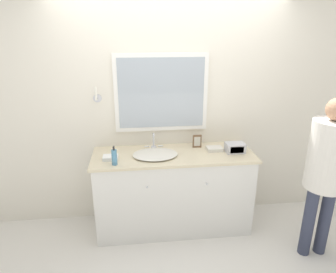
# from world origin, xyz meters

# --- Properties ---
(ground_plane) EXTENTS (14.00, 14.00, 0.00)m
(ground_plane) POSITION_xyz_m (0.00, 0.00, 0.00)
(ground_plane) COLOR silver
(wall_back) EXTENTS (8.00, 0.18, 2.55)m
(wall_back) POSITION_xyz_m (-0.00, 0.67, 1.28)
(wall_back) COLOR silver
(wall_back) RESTS_ON ground_plane
(vanity_counter) EXTENTS (1.74, 0.61, 0.91)m
(vanity_counter) POSITION_xyz_m (0.00, 0.34, 0.46)
(vanity_counter) COLOR silver
(vanity_counter) RESTS_ON ground_plane
(sink_basin) EXTENTS (0.47, 0.42, 0.19)m
(sink_basin) POSITION_xyz_m (-0.20, 0.32, 0.93)
(sink_basin) COLOR silver
(sink_basin) RESTS_ON vanity_counter
(soap_bottle) EXTENTS (0.05, 0.06, 0.20)m
(soap_bottle) POSITION_xyz_m (-0.62, 0.13, 0.99)
(soap_bottle) COLOR teal
(soap_bottle) RESTS_ON vanity_counter
(appliance_box) EXTENTS (0.20, 0.14, 0.10)m
(appliance_box) POSITION_xyz_m (0.67, 0.31, 0.96)
(appliance_box) COLOR #BCBCC1
(appliance_box) RESTS_ON vanity_counter
(picture_frame) EXTENTS (0.10, 0.01, 0.15)m
(picture_frame) POSITION_xyz_m (0.29, 0.49, 0.98)
(picture_frame) COLOR brown
(picture_frame) RESTS_ON vanity_counter
(hand_towel_near_sink) EXTENTS (0.17, 0.13, 0.04)m
(hand_towel_near_sink) POSITION_xyz_m (0.46, 0.38, 0.93)
(hand_towel_near_sink) COLOR silver
(hand_towel_near_sink) RESTS_ON vanity_counter
(hand_towel_far_corner) EXTENTS (0.16, 0.12, 0.04)m
(hand_towel_far_corner) POSITION_xyz_m (-0.66, 0.27, 0.93)
(hand_towel_far_corner) COLOR white
(hand_towel_far_corner) RESTS_ON vanity_counter
(person) EXTENTS (0.38, 0.38, 1.62)m
(person) POSITION_xyz_m (1.36, -0.27, 1.00)
(person) COLOR #33384C
(person) RESTS_ON ground_plane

